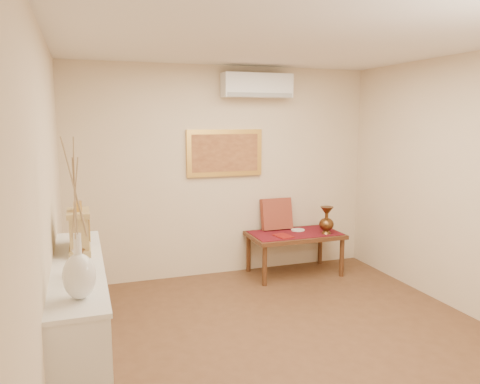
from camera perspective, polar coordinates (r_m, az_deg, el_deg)
name	(u,v)px	position (r m, az deg, el deg)	size (l,w,h in m)	color
floor	(299,349)	(4.44, 7.16, -18.42)	(4.50, 4.50, 0.00)	brown
ceiling	(305,35)	(4.00, 7.94, 18.41)	(4.50, 4.50, 0.00)	silver
wall_back	(224,172)	(6.08, -1.93, 2.46)	(4.00, 0.02, 2.70)	beige
wall_left	(48,216)	(3.60, -22.32, -2.71)	(0.02, 4.50, 2.70)	beige
white_vase	(76,216)	(2.86, -19.37, -2.77)	(0.19, 0.19, 1.00)	silver
candlestick	(77,266)	(3.23, -19.23, -8.56)	(0.11, 0.11, 0.22)	silver
brass_urn_small	(79,259)	(3.39, -19.05, -7.71)	(0.10, 0.10, 0.22)	brown
table_cloth	(295,233)	(6.19, 6.70, -4.98)	(1.14, 0.59, 0.01)	maroon
brass_urn_tall	(327,217)	(6.16, 10.51, -3.04)	(0.19, 0.19, 0.43)	brown
plate	(298,230)	(6.32, 7.06, -4.61)	(0.18, 0.18, 0.01)	silver
menu	(283,236)	(5.98, 5.31, -5.36)	(0.18, 0.25, 0.01)	maroon
cushion	(276,214)	(6.31, 4.47, -2.68)	(0.42, 0.10, 0.42)	maroon
display_ledge	(81,326)	(3.85, -18.85, -15.20)	(0.37, 2.02, 0.98)	white
mantel_clock	(79,231)	(3.92, -18.99, -4.53)	(0.17, 0.36, 0.41)	tan
wooden_chest	(80,230)	(4.19, -18.95, -4.42)	(0.16, 0.21, 0.24)	tan
low_table	(295,238)	(6.21, 6.69, -5.60)	(1.20, 0.70, 0.55)	#502C18
painting	(225,153)	(6.03, -1.87, 4.79)	(1.00, 0.06, 0.60)	gold
ac_unit	(257,86)	(6.06, 2.09, 12.83)	(0.90, 0.25, 0.30)	silver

